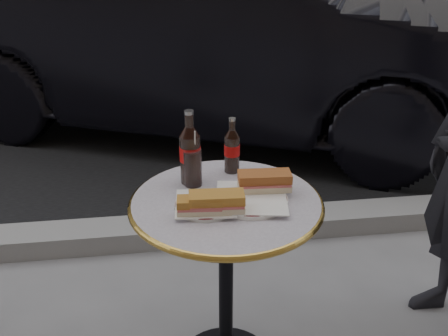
{
  "coord_description": "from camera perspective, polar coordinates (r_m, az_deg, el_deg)",
  "views": [
    {
      "loc": [
        -0.19,
        -1.37,
        1.51
      ],
      "look_at": [
        0.0,
        0.05,
        0.82
      ],
      "focal_mm": 40.0,
      "sensor_mm": 36.0,
      "label": 1
    }
  ],
  "objects": [
    {
      "name": "asphalt_road",
      "position": [
        6.55,
        -5.95,
        12.16
      ],
      "size": [
        40.0,
        8.0,
        0.0
      ],
      "primitive_type": "cube",
      "color": "black",
      "rests_on": "ground"
    },
    {
      "name": "bistro_table",
      "position": [
        1.8,
        0.22,
        -13.87
      ],
      "size": [
        0.62,
        0.62,
        0.73
      ],
      "primitive_type": null,
      "color": "#BAB2C4",
      "rests_on": "ground"
    },
    {
      "name": "plate_left",
      "position": [
        1.55,
        -2.13,
        -4.29
      ],
      "size": [
        0.24,
        0.24,
        0.01
      ],
      "primitive_type": "cylinder",
      "rotation": [
        0.0,
        0.0,
        -0.26
      ],
      "color": "silver",
      "rests_on": "bistro_table"
    },
    {
      "name": "curb",
      "position": [
        2.71,
        -2.43,
        -7.01
      ],
      "size": [
        40.0,
        0.2,
        0.12
      ],
      "primitive_type": "cube",
      "color": "gray",
      "rests_on": "ground"
    },
    {
      "name": "cola_bottle_right",
      "position": [
        1.73,
        0.92,
        2.63
      ],
      "size": [
        0.06,
        0.06,
        0.2
      ],
      "primitive_type": null,
      "rotation": [
        0.0,
        0.0,
        0.08
      ],
      "color": "black",
      "rests_on": "bistro_table"
    },
    {
      "name": "sandwich_left_b",
      "position": [
        1.49,
        -0.84,
        -4.03
      ],
      "size": [
        0.17,
        0.09,
        0.06
      ],
      "primitive_type": "cube",
      "rotation": [
        0.0,
        0.0,
        -0.06
      ],
      "color": "#B5782E",
      "rests_on": "plate_left"
    },
    {
      "name": "sandwich_right",
      "position": [
        1.61,
        4.64,
        -1.61
      ],
      "size": [
        0.17,
        0.09,
        0.06
      ],
      "primitive_type": "cube",
      "rotation": [
        0.0,
        0.0,
        -0.06
      ],
      "color": "#9C5327",
      "rests_on": "plate_right"
    },
    {
      "name": "sandwich_left_a",
      "position": [
        1.49,
        -2.78,
        -4.4
      ],
      "size": [
        0.14,
        0.07,
        0.05
      ],
      "primitive_type": "cube",
      "rotation": [
        0.0,
        0.0,
        -0.09
      ],
      "color": "#AB712B",
      "rests_on": "plate_left"
    },
    {
      "name": "cola_glass",
      "position": [
        1.65,
        -3.59,
        0.05
      ],
      "size": [
        0.08,
        0.08,
        0.13
      ],
      "primitive_type": "cylinder",
      "rotation": [
        0.0,
        0.0,
        -0.43
      ],
      "color": "black",
      "rests_on": "bistro_table"
    },
    {
      "name": "cola_bottle_left",
      "position": [
        1.65,
        -3.91,
        2.37
      ],
      "size": [
        0.09,
        0.09,
        0.26
      ],
      "primitive_type": null,
      "rotation": [
        0.0,
        0.0,
        -0.26
      ],
      "color": "black",
      "rests_on": "bistro_table"
    },
    {
      "name": "plate_right",
      "position": [
        1.58,
        3.12,
        -3.66
      ],
      "size": [
        0.3,
        0.3,
        0.01
      ],
      "primitive_type": "cylinder",
      "rotation": [
        0.0,
        0.0,
        -0.33
      ],
      "color": "white",
      "rests_on": "bistro_table"
    },
    {
      "name": "parked_car",
      "position": [
        4.0,
        -1.17,
        14.88
      ],
      "size": [
        3.31,
        4.92,
        1.53
      ],
      "primitive_type": "imported",
      "rotation": [
        0.0,
        0.0,
        1.17
      ],
      "color": "black",
      "rests_on": "ground"
    }
  ]
}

